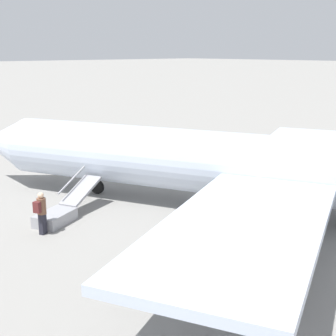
{
  "coord_description": "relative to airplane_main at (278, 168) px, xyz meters",
  "views": [
    {
      "loc": [
        -11.94,
        16.21,
        7.15
      ],
      "look_at": [
        3.04,
        2.31,
        2.0
      ],
      "focal_mm": 50.0,
      "sensor_mm": 36.0,
      "label": 1
    }
  ],
  "objects": [
    {
      "name": "boarding_stairs",
      "position": [
        6.14,
        7.03,
        -1.86
      ],
      "size": [
        2.56,
        4.08,
        1.82
      ],
      "rotation": [
        0.0,
        0.0,
        -1.16
      ],
      "color": "#99999E",
      "rests_on": "ground"
    },
    {
      "name": "airplane_main",
      "position": [
        0.0,
        0.0,
        0.0
      ],
      "size": [
        30.11,
        23.52,
        7.52
      ],
      "rotation": [
        0.0,
        0.0,
        0.41
      ],
      "color": "silver",
      "rests_on": "ground"
    },
    {
      "name": "ground_plane",
      "position": [
        0.93,
        0.41,
        -2.25
      ],
      "size": [
        600.0,
        600.0,
        0.0
      ],
      "primitive_type": "plane",
      "color": "gray"
    },
    {
      "name": "passenger",
      "position": [
        5.24,
        8.39,
        -1.25
      ],
      "size": [
        0.45,
        0.57,
        1.74
      ],
      "rotation": [
        0.0,
        0.0,
        -1.16
      ],
      "color": "#23232D",
      "rests_on": "ground"
    }
  ]
}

